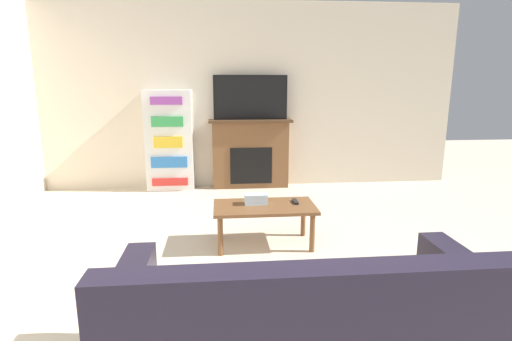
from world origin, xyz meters
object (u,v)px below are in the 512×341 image
(fireplace, at_px, (251,153))
(tv, at_px, (250,97))
(coffee_table, at_px, (264,211))
(bookshelf, at_px, (169,141))
(couch, at_px, (305,335))

(fireplace, distance_m, tv, 0.83)
(coffee_table, relative_size, bookshelf, 0.67)
(fireplace, bearing_deg, bookshelf, -178.92)
(fireplace, relative_size, couch, 0.62)
(couch, bearing_deg, bookshelf, 105.88)
(couch, height_order, bookshelf, bookshelf)
(tv, height_order, couch, tv)
(tv, distance_m, coffee_table, 2.41)
(fireplace, height_order, bookshelf, bookshelf)
(fireplace, height_order, tv, tv)
(couch, height_order, coffee_table, couch)
(tv, relative_size, coffee_table, 1.10)
(fireplace, distance_m, couch, 4.07)
(coffee_table, xyz_separation_m, bookshelf, (-1.14, 2.19, 0.38))
(tv, distance_m, couch, 4.18)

